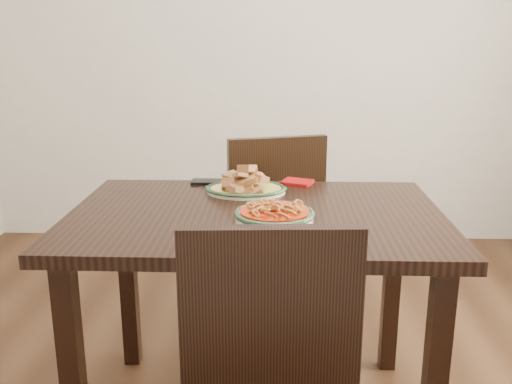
{
  "coord_description": "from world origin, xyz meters",
  "views": [
    {
      "loc": [
        0.1,
        -1.83,
        1.3
      ],
      "look_at": [
        0.03,
        -0.08,
        0.81
      ],
      "focal_mm": 40.0,
      "sensor_mm": 36.0,
      "label": 1
    }
  ],
  "objects_px": {
    "chair_far": "(270,220)",
    "smartphone": "(209,182)",
    "fish_plate": "(246,181)",
    "noodle_bowl": "(274,218)",
    "dining_table": "(256,241)"
  },
  "relations": [
    {
      "from": "fish_plate",
      "to": "noodle_bowl",
      "type": "xyz_separation_m",
      "value": [
        0.1,
        -0.42,
        -0.0
      ]
    },
    {
      "from": "chair_far",
      "to": "smartphone",
      "type": "xyz_separation_m",
      "value": [
        -0.23,
        -0.32,
        0.26
      ]
    },
    {
      "from": "chair_far",
      "to": "fish_plate",
      "type": "relative_size",
      "value": 3.17
    },
    {
      "from": "dining_table",
      "to": "chair_far",
      "type": "xyz_separation_m",
      "value": [
        0.04,
        0.68,
        -0.15
      ]
    },
    {
      "from": "chair_far",
      "to": "noodle_bowl",
      "type": "xyz_separation_m",
      "value": [
        0.02,
        -0.87,
        0.29
      ]
    },
    {
      "from": "dining_table",
      "to": "noodle_bowl",
      "type": "bearing_deg",
      "value": -72.48
    },
    {
      "from": "noodle_bowl",
      "to": "chair_far",
      "type": "bearing_deg",
      "value": 91.47
    },
    {
      "from": "fish_plate",
      "to": "dining_table",
      "type": "bearing_deg",
      "value": -79.18
    },
    {
      "from": "chair_far",
      "to": "noodle_bowl",
      "type": "relative_size",
      "value": 3.83
    },
    {
      "from": "chair_far",
      "to": "fish_plate",
      "type": "xyz_separation_m",
      "value": [
        -0.08,
        -0.45,
        0.3
      ]
    },
    {
      "from": "dining_table",
      "to": "noodle_bowl",
      "type": "xyz_separation_m",
      "value": [
        0.06,
        -0.19,
        0.14
      ]
    },
    {
      "from": "noodle_bowl",
      "to": "smartphone",
      "type": "height_order",
      "value": "noodle_bowl"
    },
    {
      "from": "dining_table",
      "to": "smartphone",
      "type": "relative_size",
      "value": 9.16
    },
    {
      "from": "dining_table",
      "to": "smartphone",
      "type": "height_order",
      "value": "smartphone"
    },
    {
      "from": "fish_plate",
      "to": "noodle_bowl",
      "type": "bearing_deg",
      "value": -76.07
    }
  ]
}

